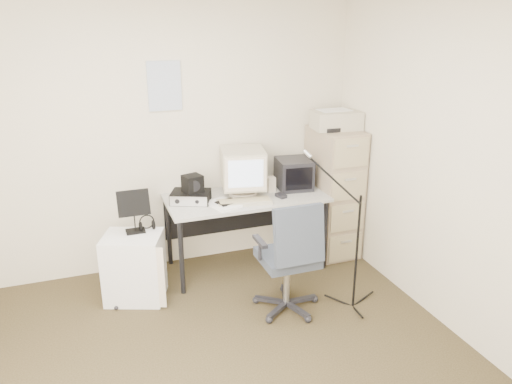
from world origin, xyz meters
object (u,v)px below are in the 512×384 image
object	(u,v)px
filing_cabinet	(333,192)
office_chair	(287,255)
side_cart	(134,267)
desk	(246,232)

from	to	relation	value
filing_cabinet	office_chair	distance (m)	1.25
filing_cabinet	side_cart	distance (m)	2.10
desk	office_chair	distance (m)	0.86
desk	side_cart	bearing A→B (deg)	-167.81
desk	side_cart	world-z (taller)	desk
filing_cabinet	side_cart	xyz separation A→B (m)	(-2.05, -0.27, -0.35)
office_chair	side_cart	world-z (taller)	office_chair
filing_cabinet	desk	xyz separation A→B (m)	(-0.95, -0.03, -0.29)
filing_cabinet	office_chair	size ratio (longest dim) A/B	1.31
desk	side_cart	xyz separation A→B (m)	(-1.10, -0.24, -0.07)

